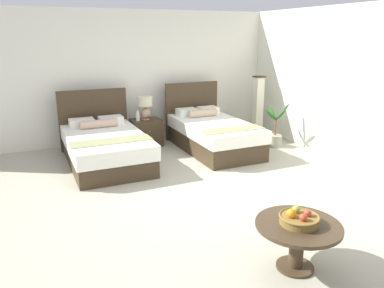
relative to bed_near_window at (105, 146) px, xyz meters
name	(u,v)px	position (x,y,z in m)	size (l,w,h in m)	color
ground_plane	(206,195)	(1.03, -1.93, -0.31)	(9.28, 10.12, 0.02)	#A5A18B
wall_back	(140,77)	(1.03, 1.33, 1.02)	(9.28, 0.12, 2.64)	white
wall_side_right	(350,86)	(3.87, -1.53, 1.02)	(0.12, 5.72, 2.64)	silver
bed_near_window	(105,146)	(0.00, 0.00, 0.00)	(1.32, 2.13, 1.16)	#3E2E1E
bed_near_corner	(212,134)	(2.06, 0.00, 0.01)	(1.21, 2.15, 1.19)	#3E2E1E
nightstand	(146,132)	(0.97, 0.78, -0.04)	(0.58, 0.50, 0.53)	#3E2E1E
table_lamp	(145,106)	(0.97, 0.80, 0.50)	(0.29, 0.29, 0.46)	tan
vase	(138,116)	(0.79, 0.74, 0.32)	(0.07, 0.07, 0.20)	silver
coffee_table	(298,235)	(1.09, -3.82, 0.05)	(0.80, 0.80, 0.47)	#3E2E1E
fruit_bowl	(299,219)	(1.08, -3.82, 0.22)	(0.37, 0.37, 0.16)	brown
floor_lamp_corner	(258,106)	(3.43, 0.56, 0.35)	(0.21, 0.21, 1.30)	black
potted_palm	(275,135)	(3.29, -0.32, -0.06)	(0.57, 0.57, 0.87)	gray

